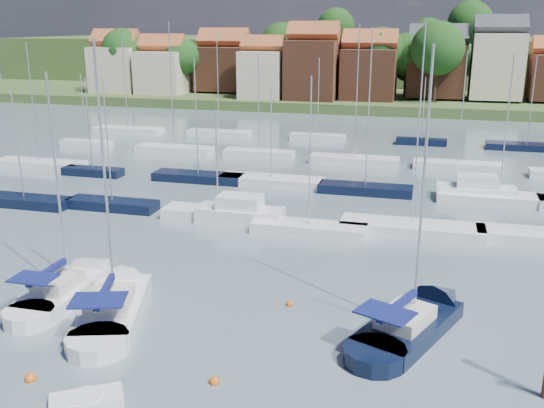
# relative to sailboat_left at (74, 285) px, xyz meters

# --- Properties ---
(ground) EXTENTS (260.00, 260.00, 0.00)m
(ground) POSITION_rel_sailboat_left_xyz_m (10.90, 35.13, -0.36)
(ground) COLOR #4D6068
(ground) RESTS_ON ground
(sailboat_left) EXTENTS (2.84, 10.36, 14.10)m
(sailboat_left) POSITION_rel_sailboat_left_xyz_m (0.00, 0.00, 0.00)
(sailboat_left) COLOR silver
(sailboat_left) RESTS_ON ground
(sailboat_centre) EXTENTS (6.58, 12.22, 16.06)m
(sailboat_centre) POSITION_rel_sailboat_left_xyz_m (3.48, -1.00, -0.01)
(sailboat_centre) COLOR silver
(sailboat_centre) RESTS_ON ground
(sailboat_navy) EXTENTS (7.21, 11.67, 15.80)m
(sailboat_navy) POSITION_rel_sailboat_left_xyz_m (20.22, 0.97, -0.00)
(sailboat_navy) COLOR black
(sailboat_navy) RESTS_ON ground
(tender) EXTENTS (3.25, 2.77, 0.64)m
(tender) POSITION_rel_sailboat_left_xyz_m (6.96, -10.09, -0.11)
(tender) COLOR silver
(tender) RESTS_ON ground
(buoy_b) EXTENTS (0.54, 0.54, 0.54)m
(buoy_b) POSITION_rel_sailboat_left_xyz_m (3.46, -9.02, -0.36)
(buoy_b) COLOR #D85914
(buoy_b) RESTS_ON ground
(buoy_c) EXTENTS (0.54, 0.54, 0.54)m
(buoy_c) POSITION_rel_sailboat_left_xyz_m (4.78, -6.38, -0.36)
(buoy_c) COLOR #D85914
(buoy_c) RESTS_ON ground
(buoy_d) EXTENTS (0.47, 0.47, 0.47)m
(buoy_d) POSITION_rel_sailboat_left_xyz_m (11.54, -7.10, -0.36)
(buoy_d) COLOR #D85914
(buoy_d) RESTS_ON ground
(buoy_e) EXTENTS (0.42, 0.42, 0.42)m
(buoy_e) POSITION_rel_sailboat_left_xyz_m (12.99, 1.37, -0.36)
(buoy_e) COLOR #D85914
(buoy_e) RESTS_ON ground
(buoy_g) EXTENTS (0.52, 0.52, 0.52)m
(buoy_g) POSITION_rel_sailboat_left_xyz_m (2.67, -0.87, -0.36)
(buoy_g) COLOR #D85914
(buoy_g) RESTS_ON ground
(marina_field) EXTENTS (79.62, 41.41, 15.93)m
(marina_field) POSITION_rel_sailboat_left_xyz_m (12.81, 30.28, 0.07)
(marina_field) COLOR silver
(marina_field) RESTS_ON ground
(far_shore_town) EXTENTS (212.46, 90.00, 22.27)m
(far_shore_town) POSITION_rel_sailboat_left_xyz_m (13.13, 127.79, 4.25)
(far_shore_town) COLOR #3F582C
(far_shore_town) RESTS_ON ground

